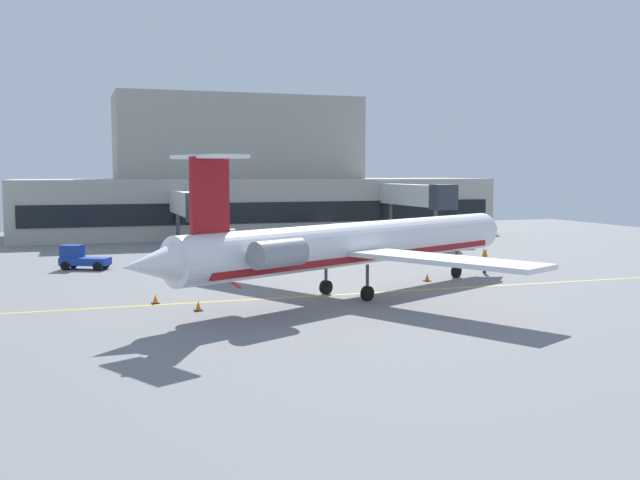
# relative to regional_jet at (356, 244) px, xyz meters

# --- Properties ---
(ground) EXTENTS (120.00, 120.00, 0.11)m
(ground) POSITION_rel_regional_jet_xyz_m (-0.56, 1.13, -3.32)
(ground) COLOR slate
(terminal_building) EXTENTS (59.03, 17.49, 17.58)m
(terminal_building) POSITION_rel_regional_jet_xyz_m (5.38, 50.46, 3.39)
(terminal_building) COLOR #ADA89E
(terminal_building) RESTS_ON ground
(jet_bridge_west) EXTENTS (2.40, 15.93, 6.50)m
(jet_bridge_west) POSITION_rel_regional_jet_xyz_m (20.19, 32.48, 1.83)
(jet_bridge_west) COLOR silver
(jet_bridge_west) RESTS_ON ground
(jet_bridge_east) EXTENTS (2.40, 17.41, 5.89)m
(jet_bridge_east) POSITION_rel_regional_jet_xyz_m (-5.58, 31.71, 1.24)
(jet_bridge_east) COLOR silver
(jet_bridge_east) RESTS_ON ground
(regional_jet) EXTENTS (31.06, 24.66, 8.66)m
(regional_jet) POSITION_rel_regional_jet_xyz_m (0.00, 0.00, 0.00)
(regional_jet) COLOR white
(regional_jet) RESTS_ON ground
(baggage_tug) EXTENTS (4.22, 2.49, 2.18)m
(baggage_tug) POSITION_rel_regional_jet_xyz_m (21.21, 24.84, -2.27)
(baggage_tug) COLOR #E5B20C
(baggage_tug) RESTS_ON ground
(pushback_tractor) EXTENTS (4.12, 3.08, 1.96)m
(pushback_tractor) POSITION_rel_regional_jet_xyz_m (-16.20, 18.99, -2.37)
(pushback_tractor) COLOR #19389E
(pushback_tractor) RESTS_ON ground
(belt_loader) EXTENTS (2.30, 3.94, 2.06)m
(belt_loader) POSITION_rel_regional_jet_xyz_m (-1.94, 29.60, -2.33)
(belt_loader) COLOR silver
(belt_loader) RESTS_ON ground
(fuel_tank) EXTENTS (6.89, 2.79, 2.25)m
(fuel_tank) POSITION_rel_regional_jet_xyz_m (12.96, 32.34, -1.99)
(fuel_tank) COLOR white
(fuel_tank) RESTS_ON ground
(marshaller) EXTENTS (0.34, 0.83, 1.91)m
(marshaller) POSITION_rel_regional_jet_xyz_m (13.30, 6.58, -2.30)
(marshaller) COLOR #191E33
(marshaller) RESTS_ON ground
(safety_cone_alpha) EXTENTS (0.47, 0.47, 0.55)m
(safety_cone_alpha) POSITION_rel_regional_jet_xyz_m (-12.29, 1.19, -3.02)
(safety_cone_alpha) COLOR orange
(safety_cone_alpha) RESTS_ON ground
(safety_cone_bravo) EXTENTS (0.47, 0.47, 0.55)m
(safety_cone_bravo) POSITION_rel_regional_jet_xyz_m (-10.26, -1.92, -3.02)
(safety_cone_bravo) COLOR orange
(safety_cone_bravo) RESTS_ON ground
(safety_cone_charlie) EXTENTS (0.47, 0.47, 0.55)m
(safety_cone_charlie) POSITION_rel_regional_jet_xyz_m (7.16, 4.19, -3.02)
(safety_cone_charlie) COLOR orange
(safety_cone_charlie) RESTS_ON ground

